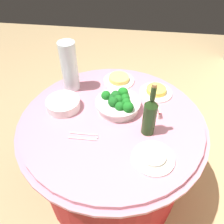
{
  "coord_description": "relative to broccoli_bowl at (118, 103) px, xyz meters",
  "views": [
    {
      "loc": [
        0.98,
        0.13,
        1.72
      ],
      "look_at": [
        0.0,
        0.0,
        0.79
      ],
      "focal_mm": 36.6,
      "sensor_mm": 36.0,
      "label": 1
    }
  ],
  "objects": [
    {
      "name": "broccoli_bowl",
      "position": [
        0.0,
        0.0,
        0.0
      ],
      "size": [
        0.28,
        0.28,
        0.12
      ],
      "color": "white",
      "rests_on": "buffet_table"
    },
    {
      "name": "serving_tongs",
      "position": [
        0.26,
        -0.16,
        -0.04
      ],
      "size": [
        0.05,
        0.17,
        0.01
      ],
      "color": "silver",
      "rests_on": "buffet_table"
    },
    {
      "name": "food_plate_rice",
      "position": [
        0.36,
        0.22,
        -0.04
      ],
      "size": [
        0.22,
        0.22,
        0.03
      ],
      "color": "white",
      "rests_on": "buffet_table"
    },
    {
      "name": "decorative_fruit_vase",
      "position": [
        -0.18,
        -0.34,
        0.1
      ],
      "size": [
        0.11,
        0.11,
        0.34
      ],
      "color": "silver",
      "rests_on": "buffet_table"
    },
    {
      "name": "wine_bottle",
      "position": [
        0.17,
        0.19,
        0.08
      ],
      "size": [
        0.07,
        0.07,
        0.34
      ],
      "color": "#1F3916",
      "rests_on": "buffet_table"
    },
    {
      "name": "ground_plane",
      "position": [
        0.09,
        -0.03,
        -0.79
      ],
      "size": [
        6.0,
        6.0,
        0.0
      ],
      "primitive_type": "plane",
      "color": "tan"
    },
    {
      "name": "food_plate_noodles",
      "position": [
        -0.3,
        -0.03,
        -0.03
      ],
      "size": [
        0.22,
        0.22,
        0.04
      ],
      "color": "white",
      "rests_on": "buffet_table"
    },
    {
      "name": "plate_stack",
      "position": [
        0.03,
        -0.34,
        -0.02
      ],
      "size": [
        0.21,
        0.21,
        0.06
      ],
      "color": "white",
      "rests_on": "buffet_table"
    },
    {
      "name": "food_plate_fried_egg",
      "position": [
        -0.19,
        0.24,
        -0.03
      ],
      "size": [
        0.22,
        0.22,
        0.04
      ],
      "color": "white",
      "rests_on": "buffet_table"
    },
    {
      "name": "buffet_table",
      "position": [
        0.09,
        -0.03,
        -0.41
      ],
      "size": [
        1.16,
        1.16,
        0.74
      ],
      "color": "maroon",
      "rests_on": "ground_plane"
    },
    {
      "name": "label_placard_front",
      "position": [
        0.04,
        0.25,
        -0.02
      ],
      "size": [
        0.05,
        0.01,
        0.05
      ],
      "color": "white",
      "rests_on": "buffet_table"
    }
  ]
}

